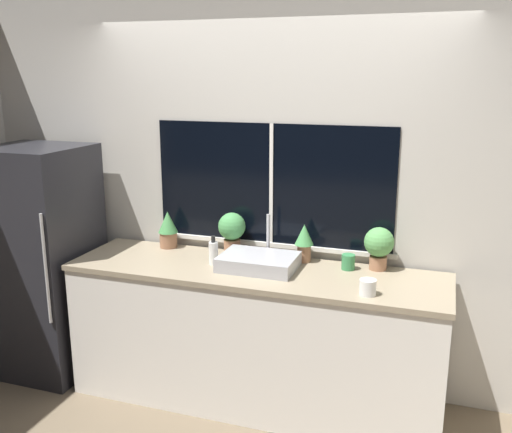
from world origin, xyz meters
TOP-DOWN VIEW (x-y plane):
  - ground_plane at (0.00, 0.00)m, footprint 14.00×14.00m
  - wall_back at (0.00, 0.72)m, footprint 8.00×0.09m
  - wall_left at (-2.24, 1.50)m, footprint 0.06×7.00m
  - counter at (0.00, 0.32)m, footprint 2.45×0.67m
  - refrigerator at (-1.61, 0.27)m, footprint 0.68×0.68m
  - sink at (0.02, 0.35)m, footprint 0.48×0.40m
  - potted_plant_far_left at (-0.74, 0.58)m, footprint 0.14×0.14m
  - potted_plant_center_left at (-0.25, 0.58)m, footprint 0.19×0.19m
  - potted_plant_center_right at (0.26, 0.58)m, footprint 0.13×0.13m
  - potted_plant_far_right at (0.75, 0.58)m, footprint 0.19×0.19m
  - soap_bottle at (-0.29, 0.33)m, footprint 0.06×0.06m
  - mug_green at (0.57, 0.51)m, footprint 0.08×0.08m
  - mug_white at (0.75, 0.12)m, footprint 0.10×0.10m

SIDE VIEW (x-z plane):
  - ground_plane at x=0.00m, z-range 0.00..0.00m
  - counter at x=0.00m, z-range 0.00..0.93m
  - refrigerator at x=-1.61m, z-range 0.00..1.66m
  - mug_white at x=0.75m, z-range 0.93..1.02m
  - sink at x=0.02m, z-range 0.82..1.14m
  - mug_green at x=0.57m, z-range 0.93..1.03m
  - soap_bottle at x=-0.29m, z-range 0.92..1.11m
  - potted_plant_far_left at x=-0.74m, z-range 0.94..1.20m
  - potted_plant_center_right at x=0.26m, z-range 0.95..1.21m
  - potted_plant_far_right at x=0.75m, z-range 0.96..1.23m
  - potted_plant_center_left at x=-0.25m, z-range 0.96..1.25m
  - wall_left at x=-2.24m, z-range 0.00..2.70m
  - wall_back at x=0.00m, z-range 0.00..2.70m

